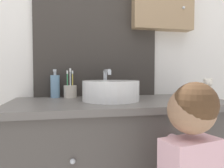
{
  "coord_description": "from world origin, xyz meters",
  "views": [
    {
      "loc": [
        -0.31,
        -0.93,
        0.97
      ],
      "look_at": [
        -0.06,
        0.26,
        0.91
      ],
      "focal_mm": 35.0,
      "sensor_mm": 36.0,
      "label": 1
    }
  ],
  "objects_px": {
    "soap_dispenser": "(55,86)",
    "teddy_bear": "(208,90)",
    "sink_basin": "(111,90)",
    "toothbrush_holder": "(70,91)"
  },
  "relations": [
    {
      "from": "soap_dispenser",
      "to": "teddy_bear",
      "type": "relative_size",
      "value": 1.41
    },
    {
      "from": "sink_basin",
      "to": "teddy_bear",
      "type": "height_order",
      "value": "sink_basin"
    },
    {
      "from": "soap_dispenser",
      "to": "teddy_bear",
      "type": "bearing_deg",
      "value": -18.34
    },
    {
      "from": "sink_basin",
      "to": "toothbrush_holder",
      "type": "distance_m",
      "value": 0.31
    },
    {
      "from": "toothbrush_holder",
      "to": "soap_dispenser",
      "type": "relative_size",
      "value": 1.04
    },
    {
      "from": "sink_basin",
      "to": "toothbrush_holder",
      "type": "relative_size",
      "value": 1.98
    },
    {
      "from": "sink_basin",
      "to": "toothbrush_holder",
      "type": "height_order",
      "value": "toothbrush_holder"
    },
    {
      "from": "toothbrush_holder",
      "to": "soap_dispenser",
      "type": "height_order",
      "value": "toothbrush_holder"
    },
    {
      "from": "sink_basin",
      "to": "soap_dispenser",
      "type": "xyz_separation_m",
      "value": [
        -0.33,
        0.22,
        0.02
      ]
    },
    {
      "from": "sink_basin",
      "to": "soap_dispenser",
      "type": "distance_m",
      "value": 0.39
    }
  ]
}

